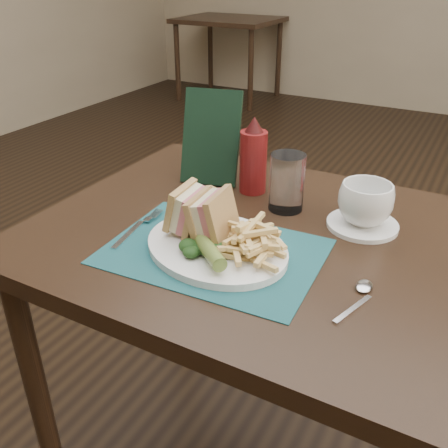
{
  "coord_description": "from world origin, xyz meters",
  "views": [
    {
      "loc": [
        0.39,
        -1.34,
        1.26
      ],
      "look_at": [
        -0.02,
        -0.59,
        0.8
      ],
      "focal_mm": 40.0,
      "sensor_mm": 36.0,
      "label": 1
    }
  ],
  "objects_px": {
    "sandwich_half_b": "(203,214)",
    "ketchup_bottle": "(253,155)",
    "table_main": "(248,361)",
    "check_presenter": "(211,137)",
    "saucer": "(362,225)",
    "sandwich_half_a": "(180,207)",
    "plate": "(217,247)",
    "drinking_glass": "(287,182)",
    "placemat": "(214,251)",
    "table_bg_left": "(229,59)",
    "coffee_cup": "(365,204)"
  },
  "relations": [
    {
      "from": "check_presenter",
      "to": "sandwich_half_b",
      "type": "bearing_deg",
      "value": -76.47
    },
    {
      "from": "sandwich_half_a",
      "to": "check_presenter",
      "type": "xyz_separation_m",
      "value": [
        -0.09,
        0.28,
        0.05
      ]
    },
    {
      "from": "plate",
      "to": "coffee_cup",
      "type": "bearing_deg",
      "value": 63.26
    },
    {
      "from": "check_presenter",
      "to": "saucer",
      "type": "bearing_deg",
      "value": -22.88
    },
    {
      "from": "table_bg_left",
      "to": "saucer",
      "type": "distance_m",
      "value": 4.11
    },
    {
      "from": "table_bg_left",
      "to": "drinking_glass",
      "type": "xyz_separation_m",
      "value": [
        2.0,
        -3.46,
        0.44
      ]
    },
    {
      "from": "sandwich_half_b",
      "to": "ketchup_bottle",
      "type": "bearing_deg",
      "value": 91.31
    },
    {
      "from": "table_main",
      "to": "sandwich_half_a",
      "type": "distance_m",
      "value": 0.46
    },
    {
      "from": "plate",
      "to": "coffee_cup",
      "type": "xyz_separation_m",
      "value": [
        0.22,
        0.24,
        0.05
      ]
    },
    {
      "from": "table_bg_left",
      "to": "sandwich_half_b",
      "type": "bearing_deg",
      "value": -62.48
    },
    {
      "from": "sandwich_half_a",
      "to": "sandwich_half_b",
      "type": "relative_size",
      "value": 0.93
    },
    {
      "from": "sandwich_half_b",
      "to": "saucer",
      "type": "height_order",
      "value": "sandwich_half_b"
    },
    {
      "from": "sandwich_half_a",
      "to": "check_presenter",
      "type": "height_order",
      "value": "check_presenter"
    },
    {
      "from": "placemat",
      "to": "drinking_glass",
      "type": "relative_size",
      "value": 3.16
    },
    {
      "from": "table_main",
      "to": "check_presenter",
      "type": "xyz_separation_m",
      "value": [
        -0.2,
        0.19,
        0.49
      ]
    },
    {
      "from": "plate",
      "to": "check_presenter",
      "type": "xyz_separation_m",
      "value": [
        -0.19,
        0.3,
        0.1
      ]
    },
    {
      "from": "ketchup_bottle",
      "to": "placemat",
      "type": "bearing_deg",
      "value": -78.69
    },
    {
      "from": "sandwich_half_b",
      "to": "drinking_glass",
      "type": "xyz_separation_m",
      "value": [
        0.08,
        0.23,
        -0.0
      ]
    },
    {
      "from": "sandwich_half_b",
      "to": "drinking_glass",
      "type": "height_order",
      "value": "drinking_glass"
    },
    {
      "from": "sandwich_half_a",
      "to": "check_presenter",
      "type": "distance_m",
      "value": 0.3
    },
    {
      "from": "drinking_glass",
      "to": "check_presenter",
      "type": "relative_size",
      "value": 0.56
    },
    {
      "from": "plate",
      "to": "saucer",
      "type": "distance_m",
      "value": 0.32
    },
    {
      "from": "sandwich_half_a",
      "to": "saucer",
      "type": "bearing_deg",
      "value": 30.08
    },
    {
      "from": "sandwich_half_b",
      "to": "coffee_cup",
      "type": "bearing_deg",
      "value": 37.01
    },
    {
      "from": "table_bg_left",
      "to": "ketchup_bottle",
      "type": "height_order",
      "value": "ketchup_bottle"
    },
    {
      "from": "ketchup_bottle",
      "to": "saucer",
      "type": "bearing_deg",
      "value": -10.7
    },
    {
      "from": "table_main",
      "to": "check_presenter",
      "type": "distance_m",
      "value": 0.56
    },
    {
      "from": "sandwich_half_b",
      "to": "saucer",
      "type": "xyz_separation_m",
      "value": [
        0.26,
        0.23,
        -0.06
      ]
    },
    {
      "from": "plate",
      "to": "sandwich_half_a",
      "type": "distance_m",
      "value": 0.11
    },
    {
      "from": "saucer",
      "to": "drinking_glass",
      "type": "distance_m",
      "value": 0.19
    },
    {
      "from": "plate",
      "to": "coffee_cup",
      "type": "relative_size",
      "value": 2.65
    },
    {
      "from": "plate",
      "to": "saucer",
      "type": "xyz_separation_m",
      "value": [
        0.22,
        0.24,
        -0.0
      ]
    },
    {
      "from": "placemat",
      "to": "drinking_glass",
      "type": "xyz_separation_m",
      "value": [
        0.05,
        0.24,
        0.06
      ]
    },
    {
      "from": "saucer",
      "to": "sandwich_half_a",
      "type": "bearing_deg",
      "value": -145.71
    },
    {
      "from": "sandwich_half_a",
      "to": "saucer",
      "type": "xyz_separation_m",
      "value": [
        0.32,
        0.22,
        -0.06
      ]
    },
    {
      "from": "coffee_cup",
      "to": "saucer",
      "type": "bearing_deg",
      "value": 0.0
    },
    {
      "from": "table_bg_left",
      "to": "check_presenter",
      "type": "height_order",
      "value": "check_presenter"
    },
    {
      "from": "table_main",
      "to": "saucer",
      "type": "xyz_separation_m",
      "value": [
        0.2,
        0.12,
        0.38
      ]
    },
    {
      "from": "coffee_cup",
      "to": "check_presenter",
      "type": "height_order",
      "value": "check_presenter"
    },
    {
      "from": "plate",
      "to": "ketchup_bottle",
      "type": "distance_m",
      "value": 0.31
    },
    {
      "from": "sandwich_half_a",
      "to": "check_presenter",
      "type": "relative_size",
      "value": 0.4
    },
    {
      "from": "placemat",
      "to": "plate",
      "type": "relative_size",
      "value": 1.37
    },
    {
      "from": "sandwich_half_a",
      "to": "coffee_cup",
      "type": "relative_size",
      "value": 0.83
    },
    {
      "from": "sandwich_half_b",
      "to": "table_bg_left",
      "type": "bearing_deg",
      "value": 113.12
    },
    {
      "from": "sandwich_half_b",
      "to": "ketchup_bottle",
      "type": "relative_size",
      "value": 0.55
    },
    {
      "from": "table_bg_left",
      "to": "check_presenter",
      "type": "relative_size",
      "value": 3.86
    },
    {
      "from": "sandwich_half_b",
      "to": "check_presenter",
      "type": "relative_size",
      "value": 0.43
    },
    {
      "from": "ketchup_bottle",
      "to": "table_bg_left",
      "type": "bearing_deg",
      "value": 119.06
    },
    {
      "from": "ketchup_bottle",
      "to": "sandwich_half_b",
      "type": "bearing_deg",
      "value": -84.29
    },
    {
      "from": "table_main",
      "to": "table_bg_left",
      "type": "distance_m",
      "value": 4.1
    }
  ]
}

